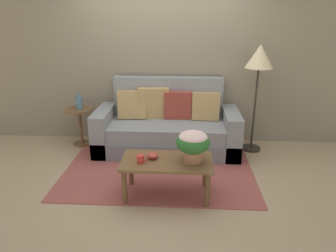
% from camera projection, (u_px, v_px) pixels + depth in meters
% --- Properties ---
extents(ground_plane, '(14.00, 14.00, 0.00)m').
position_uv_depth(ground_plane, '(159.00, 169.00, 4.21)').
color(ground_plane, tan).
extents(wall_back, '(6.40, 0.12, 2.89)m').
position_uv_depth(wall_back, '(165.00, 49.00, 4.77)').
color(wall_back, gray).
rests_on(wall_back, ground).
extents(area_rug, '(2.47, 1.99, 0.01)m').
position_uv_depth(area_rug, '(160.00, 165.00, 4.31)').
color(area_rug, '#994C47').
rests_on(area_rug, ground).
extents(couch, '(2.10, 0.87, 1.06)m').
position_uv_depth(couch, '(167.00, 128.00, 4.72)').
color(couch, slate).
rests_on(couch, ground).
extents(coffee_table, '(1.01, 0.53, 0.44)m').
position_uv_depth(coffee_table, '(167.00, 166.00, 3.49)').
color(coffee_table, brown).
rests_on(coffee_table, ground).
extents(side_table, '(0.42, 0.42, 0.59)m').
position_uv_depth(side_table, '(80.00, 120.00, 4.85)').
color(side_table, brown).
rests_on(side_table, ground).
extents(floor_lamp, '(0.39, 0.39, 1.57)m').
position_uv_depth(floor_lamp, '(259.00, 62.00, 4.36)').
color(floor_lamp, '#2D2823').
rests_on(floor_lamp, ground).
extents(potted_plant, '(0.36, 0.36, 0.35)m').
position_uv_depth(potted_plant, '(193.00, 143.00, 3.36)').
color(potted_plant, '#A36B4C').
rests_on(potted_plant, coffee_table).
extents(coffee_mug, '(0.12, 0.08, 0.09)m').
position_uv_depth(coffee_mug, '(141.00, 159.00, 3.40)').
color(coffee_mug, red).
rests_on(coffee_mug, coffee_table).
extents(snack_bowl, '(0.13, 0.13, 0.07)m').
position_uv_depth(snack_bowl, '(153.00, 155.00, 3.49)').
color(snack_bowl, '#B2382D').
rests_on(snack_bowl, coffee_table).
extents(table_vase, '(0.11, 0.11, 0.25)m').
position_uv_depth(table_vase, '(79.00, 102.00, 4.74)').
color(table_vase, slate).
rests_on(table_vase, side_table).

